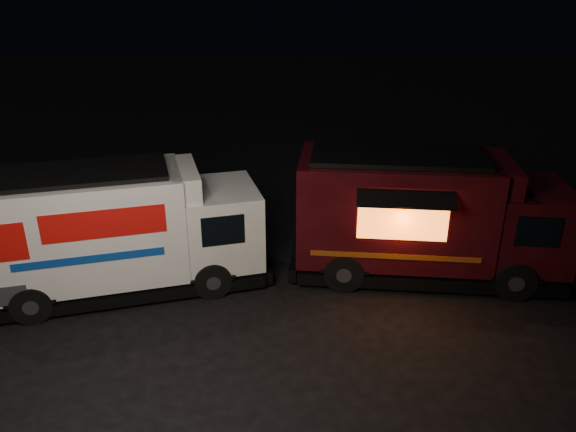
# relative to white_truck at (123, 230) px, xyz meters

# --- Properties ---
(ground) EXTENTS (80.00, 80.00, 0.00)m
(ground) POSITION_rel_white_truck_xyz_m (2.80, -1.11, -1.40)
(ground) COLOR black
(ground) RESTS_ON ground
(white_truck) EXTENTS (6.51, 3.55, 2.80)m
(white_truck) POSITION_rel_white_truck_xyz_m (0.00, 0.00, 0.00)
(white_truck) COLOR silver
(white_truck) RESTS_ON ground
(red_truck) EXTENTS (6.45, 3.03, 2.89)m
(red_truck) POSITION_rel_white_truck_xyz_m (6.78, 0.52, 0.05)
(red_truck) COLOR #390A11
(red_truck) RESTS_ON ground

